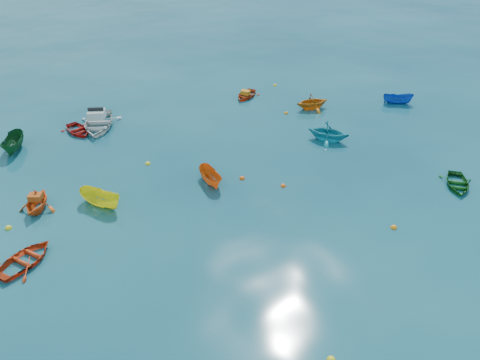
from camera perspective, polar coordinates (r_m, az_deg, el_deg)
ground at (r=25.46m, az=6.42°, el=-5.79°), size 160.00×160.00×0.00m
dinghy_orange_w at (r=28.99m, az=-23.35°, el=-3.29°), size 3.15×3.23×1.30m
sampan_yellow_mid at (r=28.07m, az=-16.48°, el=-2.99°), size 2.27×3.02×1.10m
dinghy_green_e at (r=31.53m, az=24.90°, el=-0.66°), size 3.34×3.28×0.57m
dinghy_cyan_se at (r=34.32m, az=10.62°, el=4.80°), size 3.71×3.82×1.54m
dinghy_red_nw at (r=25.47m, az=-24.60°, el=-9.15°), size 3.68×3.29×0.63m
sampan_orange_n at (r=28.95m, az=-3.55°, el=-0.33°), size 1.32×2.65×0.98m
dinghy_red_ne at (r=40.93m, az=0.73°, el=10.10°), size 3.27×3.00×0.55m
sampan_blue_far at (r=41.78m, az=18.59°, el=8.85°), size 2.47×2.32×0.95m
dinghy_red_far at (r=36.83m, az=-19.11°, el=5.50°), size 2.22×2.93×0.57m
dinghy_orange_far at (r=39.13m, az=8.72°, el=8.60°), size 3.24×2.98×1.42m
sampan_green_far at (r=36.01m, az=-25.69°, el=3.33°), size 2.40×3.21×1.17m
motorboat_white at (r=37.17m, az=-16.83°, el=6.18°), size 4.91×5.37×1.51m
tarp_orange_a at (r=28.58m, az=-23.67°, el=-1.90°), size 0.89×0.85×0.35m
tarp_orange_b at (r=40.67m, az=0.67°, el=10.63°), size 0.83×0.89×0.35m
buoy_ye_a at (r=19.86m, az=11.03°, el=-20.76°), size 0.34×0.34×0.34m
buoy_or_b at (r=26.60m, az=18.22°, el=-5.58°), size 0.35×0.35×0.35m
buoy_ye_b at (r=28.14m, az=-26.37°, el=-5.32°), size 0.36×0.36×0.36m
buoy_or_c at (r=29.28m, az=0.26°, el=0.16°), size 0.35×0.35×0.35m
buoy_ye_c at (r=31.40m, az=-11.17°, el=1.92°), size 0.35×0.35×0.35m
buoy_or_d at (r=28.69m, az=5.29°, el=-0.76°), size 0.33×0.33×0.33m
buoy_or_e at (r=37.99m, az=5.64°, el=8.07°), size 0.33×0.33×0.33m
buoy_ye_e at (r=43.46m, az=4.27°, el=11.40°), size 0.34×0.34×0.34m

